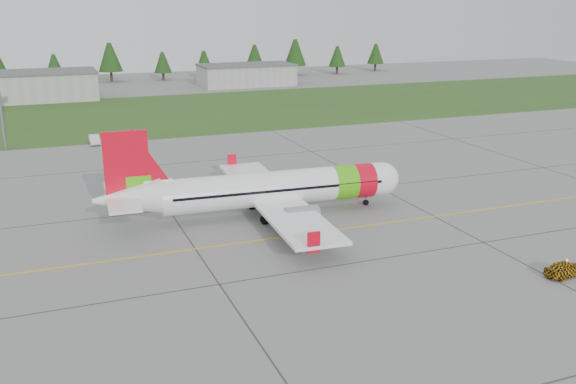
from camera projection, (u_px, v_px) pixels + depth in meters
name	position (u px, v px, depth m)	size (l,w,h in m)	color
ground	(388.00, 258.00, 55.20)	(320.00, 320.00, 0.00)	gray
aircraft	(270.00, 189.00, 65.53)	(31.94, 29.43, 9.67)	white
follow_me_car	(568.00, 254.00, 50.96)	(1.51, 1.28, 3.75)	orange
service_van	(94.00, 130.00, 98.83)	(1.52, 1.44, 4.36)	silver
grass_strip	(182.00, 112.00, 128.44)	(320.00, 50.00, 0.03)	#30561E
taxi_guideline	(347.00, 228.00, 62.35)	(120.00, 0.25, 0.02)	gold
hangar_west	(21.00, 87.00, 142.15)	(32.00, 14.00, 6.00)	#A8A8A3
hangar_east	(246.00, 75.00, 168.57)	(24.00, 12.00, 5.20)	#A8A8A3
treeline	(138.00, 63.00, 177.04)	(160.00, 8.00, 10.00)	#1C3F14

